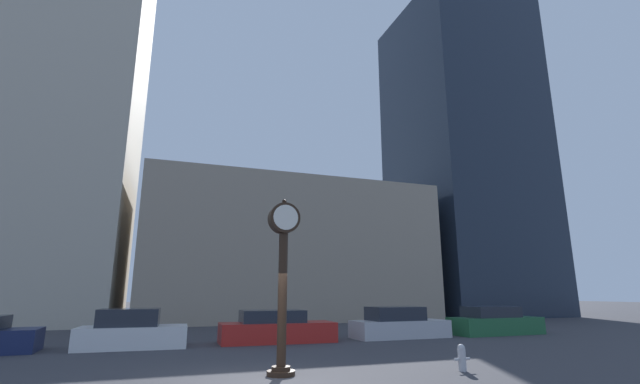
# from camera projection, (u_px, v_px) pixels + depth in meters

# --- Properties ---
(ground_plane) EXTENTS (200.00, 200.00, 0.00)m
(ground_plane) POSITION_uv_depth(u_px,v_px,m) (260.00, 384.00, 9.61)
(ground_plane) COLOR #38383D
(building_tall_tower) EXTENTS (15.81, 12.00, 32.13)m
(building_tall_tower) POSITION_uv_depth(u_px,v_px,m) (22.00, 95.00, 31.10)
(building_tall_tower) COLOR #BCB29E
(building_tall_tower) RESTS_ON ground_plane
(building_storefront_row) EXTENTS (21.82, 12.00, 10.39)m
(building_storefront_row) POSITION_uv_depth(u_px,v_px,m) (285.00, 253.00, 35.04)
(building_storefront_row) COLOR gray
(building_storefront_row) RESTS_ON ground_plane
(building_glass_modern) EXTENTS (12.06, 12.00, 31.11)m
(building_glass_modern) POSITION_uv_depth(u_px,v_px,m) (463.00, 156.00, 43.39)
(building_glass_modern) COLOR #1E2838
(building_glass_modern) RESTS_ON ground_plane
(street_clock) EXTENTS (0.82, 0.71, 4.49)m
(street_clock) POSITION_uv_depth(u_px,v_px,m) (283.00, 268.00, 11.22)
(street_clock) COLOR black
(street_clock) RESTS_ON ground_plane
(car_white) EXTENTS (3.90, 1.96, 1.43)m
(car_white) POSITION_uv_depth(u_px,v_px,m) (132.00, 332.00, 16.02)
(car_white) COLOR silver
(car_white) RESTS_ON ground_plane
(car_red) EXTENTS (4.79, 1.84, 1.30)m
(car_red) POSITION_uv_depth(u_px,v_px,m) (276.00, 329.00, 17.85)
(car_red) COLOR red
(car_red) RESTS_ON ground_plane
(car_silver) EXTENTS (4.53, 1.83, 1.38)m
(car_silver) POSITION_uv_depth(u_px,v_px,m) (399.00, 325.00, 19.68)
(car_silver) COLOR #BCBCC1
(car_silver) RESTS_ON ground_plane
(car_green) EXTENTS (4.83, 1.89, 1.35)m
(car_green) POSITION_uv_depth(u_px,v_px,m) (495.00, 322.00, 21.30)
(car_green) COLOR #236038
(car_green) RESTS_ON ground_plane
(fire_hydrant_near) EXTENTS (0.47, 0.20, 0.68)m
(fire_hydrant_near) POSITION_uv_depth(u_px,v_px,m) (462.00, 357.00, 11.30)
(fire_hydrant_near) COLOR #B7B7BC
(fire_hydrant_near) RESTS_ON ground_plane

